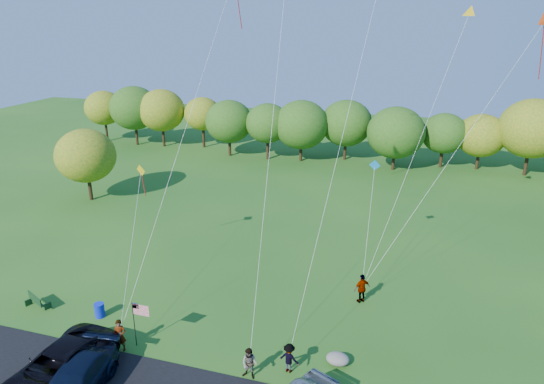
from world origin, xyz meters
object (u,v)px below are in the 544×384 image
(flyer_a, at_px, (120,335))
(park_bench, at_px, (36,301))
(trash_barrel, at_px, (100,310))
(minivan_dark, at_px, (58,368))
(flyer_c, at_px, (289,358))
(minivan_navy, at_px, (75,383))
(flyer_b, at_px, (250,364))
(flyer_d, at_px, (362,288))

(flyer_a, xyz_separation_m, park_bench, (-7.19, 1.94, -0.41))
(flyer_a, relative_size, trash_barrel, 2.10)
(trash_barrel, bearing_deg, flyer_a, -37.83)
(minivan_dark, distance_m, flyer_c, 11.12)
(minivan_navy, bearing_deg, flyer_a, 83.17)
(minivan_navy, height_order, trash_barrel, minivan_navy)
(minivan_dark, bearing_deg, flyer_a, 69.63)
(minivan_dark, relative_size, flyer_b, 3.79)
(flyer_c, relative_size, park_bench, 0.95)
(flyer_d, bearing_deg, flyer_b, 20.47)
(minivan_dark, height_order, flyer_a, flyer_a)
(flyer_b, distance_m, park_bench, 14.58)
(flyer_c, bearing_deg, flyer_a, 15.73)
(flyer_a, relative_size, flyer_d, 0.96)
(flyer_a, distance_m, flyer_c, 9.04)
(minivan_dark, bearing_deg, flyer_c, 25.17)
(minivan_dark, height_order, flyer_b, minivan_dark)
(flyer_c, bearing_deg, flyer_b, 39.77)
(flyer_a, distance_m, flyer_b, 7.25)
(flyer_c, distance_m, park_bench, 16.20)
(flyer_c, relative_size, trash_barrel, 1.82)
(trash_barrel, bearing_deg, flyer_d, 22.66)
(flyer_b, bearing_deg, flyer_d, 67.66)
(flyer_b, bearing_deg, trash_barrel, 172.64)
(park_bench, bearing_deg, flyer_c, 21.47)
(minivan_navy, xyz_separation_m, park_bench, (-7.18, 5.57, -0.36))
(flyer_b, relative_size, trash_barrel, 1.92)
(flyer_a, bearing_deg, park_bench, 150.49)
(minivan_dark, xyz_separation_m, flyer_d, (13.02, 11.46, 0.01))
(trash_barrel, bearing_deg, park_bench, -175.24)
(flyer_a, distance_m, park_bench, 7.46)
(minivan_dark, xyz_separation_m, flyer_c, (10.34, 4.08, -0.15))
(minivan_navy, xyz_separation_m, flyer_c, (8.99, 4.64, -0.07))
(flyer_d, bearing_deg, minivan_dark, -0.51)
(flyer_c, height_order, trash_barrel, flyer_c)
(minivan_dark, relative_size, park_bench, 3.79)
(flyer_b, height_order, park_bench, flyer_b)
(flyer_b, xyz_separation_m, flyer_d, (4.40, 8.39, 0.12))
(flyer_b, distance_m, flyer_c, 2.00)
(flyer_a, xyz_separation_m, trash_barrel, (-2.96, 2.30, -0.48))
(flyer_a, relative_size, flyer_c, 1.15)
(minivan_dark, height_order, trash_barrel, minivan_dark)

